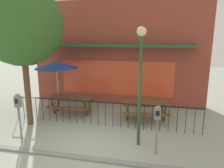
% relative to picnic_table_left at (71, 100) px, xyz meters
% --- Properties ---
extents(ground, '(40.00, 40.00, 0.00)m').
position_rel_picnic_table_left_xyz_m(ground, '(1.66, -2.82, -0.61)').
color(ground, '#97A394').
extents(pub_storefront, '(8.63, 1.25, 5.08)m').
position_rel_picnic_table_left_xyz_m(pub_storefront, '(1.66, 2.00, 1.92)').
color(pub_storefront, '#54231F').
rests_on(pub_storefront, ground).
extents(patio_fence_front, '(7.28, 0.04, 0.97)m').
position_rel_picnic_table_left_xyz_m(patio_fence_front, '(1.66, -1.00, 0.05)').
color(patio_fence_front, black).
rests_on(patio_fence_front, ground).
extents(picnic_table_left, '(1.86, 1.44, 0.79)m').
position_rel_picnic_table_left_xyz_m(picnic_table_left, '(0.00, 0.00, 0.00)').
color(picnic_table_left, brown).
rests_on(picnic_table_left, ground).
extents(picnic_table_right, '(1.97, 1.60, 0.79)m').
position_rel_picnic_table_left_xyz_m(picnic_table_right, '(3.24, -0.06, 0.00)').
color(picnic_table_right, brown).
rests_on(picnic_table_right, ground).
extents(patio_umbrella, '(2.00, 2.00, 2.23)m').
position_rel_picnic_table_left_xyz_m(patio_umbrella, '(-0.88, 0.52, 1.46)').
color(patio_umbrella, '#232328').
rests_on(patio_umbrella, ground).
extents(parking_meter_near, '(0.18, 0.17, 1.63)m').
position_rel_picnic_table_left_xyz_m(parking_meter_near, '(-0.53, -2.80, 0.65)').
color(parking_meter_near, slate).
rests_on(parking_meter_near, ground).
extents(parking_meter_far, '(0.18, 0.17, 1.49)m').
position_rel_picnic_table_left_xyz_m(parking_meter_far, '(3.70, -2.59, 0.54)').
color(parking_meter_far, slate).
rests_on(parking_meter_far, ground).
extents(street_tree, '(2.97, 2.97, 5.26)m').
position_rel_picnic_table_left_xyz_m(street_tree, '(-1.13, -1.42, 3.15)').
color(street_tree, brown).
rests_on(street_tree, ground).
extents(street_lamp, '(0.28, 0.28, 3.63)m').
position_rel_picnic_table_left_xyz_m(street_lamp, '(3.15, -2.13, 1.78)').
color(street_lamp, '#2B492A').
rests_on(street_lamp, ground).
extents(curb_edge, '(12.09, 0.20, 0.11)m').
position_rel_picnic_table_left_xyz_m(curb_edge, '(1.66, -3.25, -0.61)').
color(curb_edge, gray).
rests_on(curb_edge, ground).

